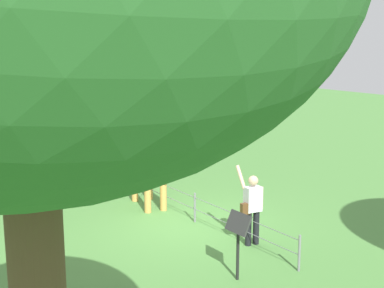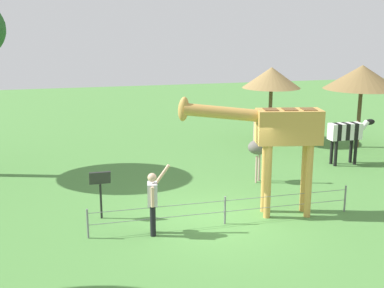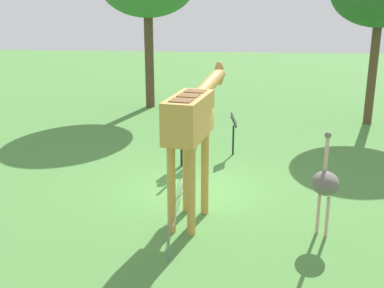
% 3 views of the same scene
% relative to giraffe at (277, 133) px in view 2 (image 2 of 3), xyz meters
% --- Properties ---
extents(ground_plane, '(60.00, 60.00, 0.00)m').
position_rel_giraffe_xyz_m(ground_plane, '(1.51, 0.07, -2.29)').
color(ground_plane, '#4C843D').
extents(giraffe, '(3.81, 1.24, 3.27)m').
position_rel_giraffe_xyz_m(giraffe, '(0.00, 0.00, 0.00)').
color(giraffe, '#C69347').
rests_on(giraffe, ground_plane).
extents(visitor, '(0.63, 0.59, 1.75)m').
position_rel_giraffe_xyz_m(visitor, '(3.43, 0.47, -1.38)').
color(visitor, black).
rests_on(visitor, ground_plane).
extents(zebra, '(1.80, 0.45, 1.66)m').
position_rel_giraffe_xyz_m(zebra, '(-4.62, -3.99, -1.12)').
color(zebra, black).
rests_on(zebra, ground_plane).
extents(ostrich, '(0.70, 0.56, 2.25)m').
position_rel_giraffe_xyz_m(ostrich, '(-0.67, -2.82, -1.11)').
color(ostrich, '#CC9E93').
rests_on(ostrich, ground_plane).
extents(shade_hut_near, '(3.11, 3.11, 3.45)m').
position_rel_giraffe_xyz_m(shade_hut_near, '(-6.55, -6.21, 0.66)').
color(shade_hut_near, brown).
rests_on(shade_hut_near, ground_plane).
extents(shade_hut_far, '(2.51, 2.51, 3.28)m').
position_rel_giraffe_xyz_m(shade_hut_far, '(-3.34, -8.03, 0.53)').
color(shade_hut_far, brown).
rests_on(shade_hut_far, ground_plane).
extents(info_sign, '(0.56, 0.21, 1.32)m').
position_rel_giraffe_xyz_m(info_sign, '(4.58, -0.91, -1.34)').
color(info_sign, black).
rests_on(info_sign, ground_plane).
extents(wire_fence, '(7.05, 0.05, 0.75)m').
position_rel_giraffe_xyz_m(wire_fence, '(1.51, 0.31, -1.88)').
color(wire_fence, slate).
rests_on(wire_fence, ground_plane).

